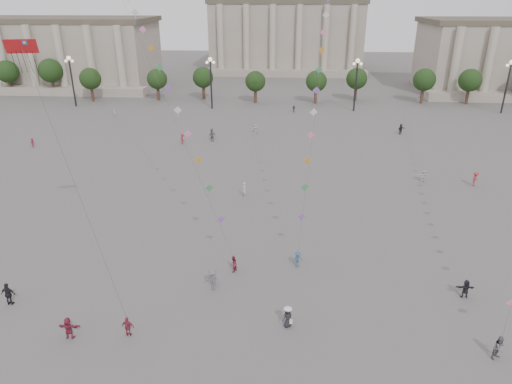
{
  "coord_description": "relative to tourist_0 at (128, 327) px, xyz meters",
  "views": [
    {
      "loc": [
        1.24,
        -25.82,
        22.34
      ],
      "look_at": [
        -1.44,
        12.0,
        5.94
      ],
      "focal_mm": 32.0,
      "sensor_mm": 36.0,
      "label": 1
    }
  ],
  "objects": [
    {
      "name": "person_crowd_6",
      "position": [
        5.13,
        5.9,
        0.19
      ],
      "size": [
        1.43,
        1.11,
        1.94
      ],
      "primitive_type": "imported",
      "rotation": [
        0.0,
        0.0,
        5.94
      ],
      "color": "#5D5D62",
      "rests_on": "ground"
    },
    {
      "name": "tourist_1",
      "position": [
        -10.44,
        2.83,
        0.18
      ],
      "size": [
        1.14,
        0.49,
        1.93
      ],
      "primitive_type": "imported",
      "rotation": [
        0.0,
        0.0,
        3.12
      ],
      "color": "black",
      "rests_on": "ground"
    },
    {
      "name": "lamp_post_mid_west",
      "position": [
        -5.36,
        70.71,
        6.56
      ],
      "size": [
        2.0,
        0.9,
        10.65
      ],
      "color": "#262628",
      "rests_on": "ground"
    },
    {
      "name": "tree_row",
      "position": [
        9.64,
        78.71,
        4.61
      ],
      "size": [
        137.12,
        5.12,
        8.0
      ],
      "color": "#3B281D",
      "rests_on": "ground"
    },
    {
      "name": "kite_flyer_2",
      "position": [
        25.31,
        -0.41,
        0.08
      ],
      "size": [
        1.07,
        1.01,
        1.74
      ],
      "primitive_type": "imported",
      "rotation": [
        0.0,
        0.0,
        0.56
      ],
      "color": "#5A595D",
      "rests_on": "ground"
    },
    {
      "name": "hat_person",
      "position": [
        11.29,
        1.78,
        0.07
      ],
      "size": [
        0.93,
        0.88,
        1.69
      ],
      "color": "black",
      "rests_on": "ground"
    },
    {
      "name": "lamp_post_mid_east",
      "position": [
        24.64,
        70.71,
        6.56
      ],
      "size": [
        2.0,
        0.9,
        10.65
      ],
      "color": "#262628",
      "rests_on": "ground"
    },
    {
      "name": "person_crowd_10",
      "position": [
        -23.45,
        61.98,
        0.02
      ],
      "size": [
        0.47,
        0.64,
        1.62
      ],
      "primitive_type": "imported",
      "rotation": [
        0.0,
        0.0,
        1.71
      ],
      "color": "#B0B0AC",
      "rests_on": "ground"
    },
    {
      "name": "person_crowd_9",
      "position": [
        30.63,
        53.72,
        0.11
      ],
      "size": [
        1.64,
        1.45,
        1.8
      ],
      "primitive_type": "imported",
      "rotation": [
        0.0,
        0.0,
        0.67
      ],
      "color": "black",
      "rests_on": "ground"
    },
    {
      "name": "person_crowd_3",
      "position": [
        25.44,
        6.33,
        0.0
      ],
      "size": [
        1.47,
        0.47,
        1.58
      ],
      "primitive_type": "imported",
      "rotation": [
        0.0,
        0.0,
        3.15
      ],
      "color": "#232328",
      "rests_on": "ground"
    },
    {
      "name": "tourist_0",
      "position": [
        0.0,
        0.0,
        0.0
      ],
      "size": [
        0.95,
        0.46,
        1.57
      ],
      "primitive_type": "imported",
      "rotation": [
        0.0,
        0.0,
        3.06
      ],
      "color": "maroon",
      "rests_on": "ground"
    },
    {
      "name": "dragon_kite",
      "position": [
        -8.13,
        7.47,
        17.33
      ],
      "size": [
        5.26,
        4.32,
        20.67
      ],
      "color": "#B11217",
      "rests_on": "ground"
    },
    {
      "name": "person_crowd_16",
      "position": [
        -1.52,
        47.09,
        0.15
      ],
      "size": [
        1.19,
        0.81,
        1.87
      ],
      "primitive_type": "imported",
      "rotation": [
        0.0,
        0.0,
        0.36
      ],
      "color": "slate",
      "rests_on": "ground"
    },
    {
      "name": "person_crowd_17",
      "position": [
        -6.07,
        45.18,
        0.1
      ],
      "size": [
        1.22,
        1.3,
        1.77
      ],
      "primitive_type": "imported",
      "rotation": [
        0.0,
        0.0,
        2.24
      ],
      "color": "maroon",
      "rests_on": "ground"
    },
    {
      "name": "ground",
      "position": [
        9.64,
        0.71,
        -0.79
      ],
      "size": [
        360.0,
        360.0,
        0.0
      ],
      "primitive_type": "plane",
      "color": "#53514E",
      "rests_on": "ground"
    },
    {
      "name": "person_crowd_4",
      "position": [
        5.26,
        52.37,
        0.03
      ],
      "size": [
        1.27,
        1.52,
        1.64
      ],
      "primitive_type": "imported",
      "rotation": [
        0.0,
        0.0,
        4.1
      ],
      "color": "silver",
      "rests_on": "ground"
    },
    {
      "name": "hall_central",
      "position": [
        9.64,
        129.93,
        13.45
      ],
      "size": [
        48.3,
        34.3,
        35.5
      ],
      "color": "gray",
      "rests_on": "ground"
    },
    {
      "name": "lamp_post_far_east",
      "position": [
        54.64,
        70.71,
        6.56
      ],
      "size": [
        2.0,
        0.9,
        10.65
      ],
      "color": "#262628",
      "rests_on": "ground"
    },
    {
      "name": "kite_flyer_0",
      "position": [
        6.49,
        8.7,
        -0.03
      ],
      "size": [
        0.84,
        0.92,
        1.52
      ],
      "primitive_type": "imported",
      "rotation": [
        0.0,
        0.0,
        4.26
      ],
      "color": "maroon",
      "rests_on": "ground"
    },
    {
      "name": "person_crowd_2",
      "position": [
        -29.54,
        41.84,
        -0.05
      ],
      "size": [
        0.91,
        1.1,
        1.48
      ],
      "primitive_type": "imported",
      "rotation": [
        0.0,
        0.0,
        1.13
      ],
      "color": "maroon",
      "rests_on": "ground"
    },
    {
      "name": "person_crowd_13",
      "position": [
        5.95,
        24.77,
        0.17
      ],
      "size": [
        0.77,
        0.83,
        1.91
      ],
      "primitive_type": "imported",
      "rotation": [
        0.0,
        0.0,
        2.18
      ],
      "color": "#BABAB6",
      "rests_on": "ground"
    },
    {
      "name": "tourist_2",
      "position": [
        -4.08,
        -0.52,
        0.06
      ],
      "size": [
        1.57,
        0.53,
        1.68
      ],
      "primitive_type": "imported",
      "rotation": [
        0.0,
        0.0,
        3.16
      ],
      "color": "maroon",
      "rests_on": "ground"
    },
    {
      "name": "hall_west",
      "position": [
        -65.36,
        94.61,
        7.64
      ],
      "size": [
        84.0,
        26.22,
        17.2
      ],
      "color": "gray",
      "rests_on": "ground"
    },
    {
      "name": "person_crowd_0",
      "position": [
        12.09,
        68.71,
        -0.03
      ],
      "size": [
        0.95,
        0.76,
        1.51
      ],
      "primitive_type": "imported",
      "rotation": [
        0.0,
        0.0,
        0.52
      ],
      "color": "navy",
      "rests_on": "ground"
    },
    {
      "name": "lamp_post_far_west",
      "position": [
        -35.36,
        70.71,
        6.56
      ],
      "size": [
        2.0,
        0.9,
        10.65
      ],
      "color": "#262628",
      "rests_on": "ground"
    },
    {
      "name": "kite_flyer_1",
      "position": [
        12.1,
        9.87,
        -0.02
      ],
      "size": [
        1.14,
        0.96,
        1.53
      ],
      "primitive_type": "imported",
      "rotation": [
        0.0,
        0.0,
        0.48
      ],
      "color": "#325272",
      "rests_on": "ground"
    },
    {
      "name": "person_crowd_12",
      "position": [
        -1.87,
        49.01,
        0.07
      ],
      "size": [
        1.36,
        1.57,
        1.71
      ],
      "primitive_type": "imported",
      "rotation": [
        0.0,
        0.0,
        2.22
      ],
      "color": "slate",
      "rests_on": "ground"
    },
    {
      "name": "person_crowd_8",
      "position": [
        34.82,
        30.35,
        0.14
      ],
      "size": [
        1.32,
        1.34,
        1.85
      ],
      "primitive_type": "imported",
      "rotation": [
        0.0,
        0.0,
        0.81
      ],
      "color": "maroon",
      "rests_on": "ground"
    },
    {
      "name": "person_crowd_7",
      "position": [
        28.66,
        31.47,
        -0.02
      ],
      "size": [
        1.42,
        0.46,
        1.53
      ],
      "primitive_type": "imported",
      "rotation": [
        0.0,
        0.0,
        3.13
      ],
      "color": "white",
      "rests_on": "ground"
    }
  ]
}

